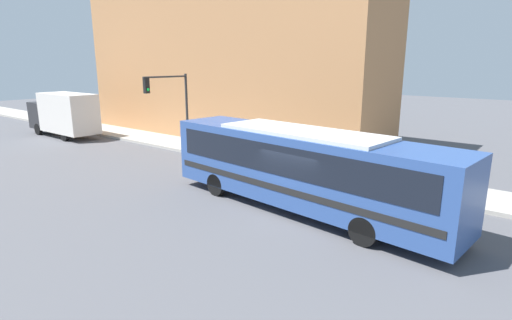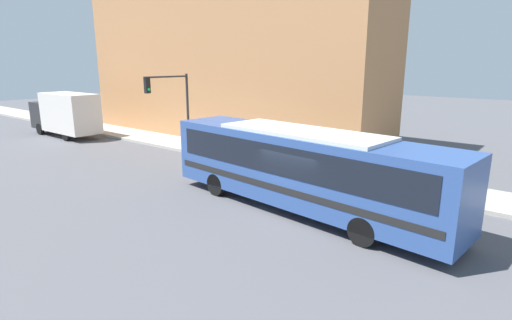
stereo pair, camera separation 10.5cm
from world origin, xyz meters
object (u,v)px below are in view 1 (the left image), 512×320
Objects in this scene: city_bus at (302,165)px; parking_meter at (232,141)px; traffic_light_pole at (172,98)px; delivery_truck at (64,113)px; fire_hydrant at (308,163)px.

city_bus is 8.77× the size of parking_meter.
traffic_light_pole is 4.73m from parking_meter.
delivery_truck is 5.17× the size of parking_meter.
delivery_truck is 1.52× the size of traffic_light_pole.
fire_hydrant is 5.24m from parking_meter.
traffic_light_pole is 3.40× the size of parking_meter.
delivery_truck is 11.40m from traffic_light_pole.
traffic_light_pole is at bearing 104.67° from parking_meter.
city_bus reaches higher than fire_hydrant.
city_bus is 22.91m from delivery_truck.
traffic_light_pole is at bearing -83.25° from delivery_truck.
delivery_truck is 20.56m from fire_hydrant.
city_bus is 8.94m from parking_meter.
parking_meter is at bearing 64.66° from city_bus.
delivery_truck reaches higher than parking_meter.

